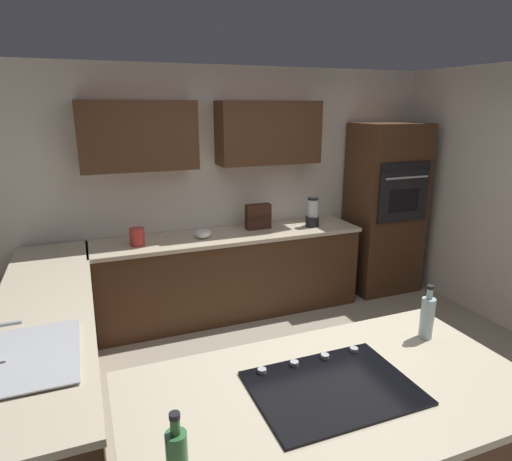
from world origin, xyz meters
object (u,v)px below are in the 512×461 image
oil_bottle (177,461)px  blender (312,214)px  kettle (137,237)px  mixing_bowl (203,234)px  wall_oven (385,209)px  sink_unit (32,355)px  second_bottle (427,316)px  cooktop (332,387)px  spice_rack (258,217)px

oil_bottle → blender: bearing=-125.7°
kettle → oil_bottle: size_ratio=0.52×
blender → mixing_bowl: bearing=0.0°
wall_oven → mixing_bowl: size_ratio=11.78×
sink_unit → kettle: size_ratio=4.14×
blender → second_bottle: 2.49m
cooktop → blender: size_ratio=2.32×
spice_rack → kettle: (1.30, 0.12, -0.05)m
wall_oven → oil_bottle: 4.34m
blender → mixing_bowl: blender is taller
mixing_bowl → second_bottle: second_bottle is taller
cooktop → second_bottle: bearing=-163.6°
sink_unit → spice_rack: 2.85m
second_bottle → spice_rack: bearing=-89.3°
oil_bottle → cooktop: bearing=-158.4°
blender → kettle: bearing=0.0°
cooktop → mixing_bowl: (-0.07, -2.64, 0.04)m
kettle → second_bottle: size_ratio=0.52×
blender → kettle: 1.90m
mixing_bowl → second_bottle: size_ratio=0.53×
kettle → sink_unit: bearing=67.0°
wall_oven → kettle: 2.90m
oil_bottle → sink_unit: bearing=-64.1°
oil_bottle → second_bottle: oil_bottle is taller
sink_unit → second_bottle: 2.19m
sink_unit → mixing_bowl: bearing=-127.9°
wall_oven → spice_rack: size_ratio=7.29×
cooktop → oil_bottle: 0.88m
sink_unit → mixing_bowl: 2.32m
cooktop → blender: 2.96m
mixing_bowl → spice_rack: size_ratio=0.62×
mixing_bowl → second_bottle: (-0.68, 2.42, 0.09)m
cooktop → spice_rack: size_ratio=2.76×
sink_unit → mixing_bowl: size_ratio=4.11×
cooktop → wall_oven: bearing=-130.9°
mixing_bowl → wall_oven: bearing=-179.1°
sink_unit → cooktop: sink_unit is taller
sink_unit → kettle: bearing=-113.0°
wall_oven → sink_unit: 4.13m
sink_unit → cooktop: (-1.35, 0.81, -0.01)m
kettle → second_bottle: 2.76m
cooktop → spice_rack: 2.86m
sink_unit → spice_rack: (-2.08, -1.95, 0.12)m
cooktop → sink_unit: bearing=-30.9°
kettle → oil_bottle: (0.23, 2.96, 0.05)m
blender → spice_rack: (0.60, -0.12, -0.00)m
sink_unit → second_bottle: bearing=164.4°
blender → kettle: (1.90, 0.00, -0.06)m
second_bottle → blender: bearing=-103.2°
cooktop → kettle: bearing=-77.7°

